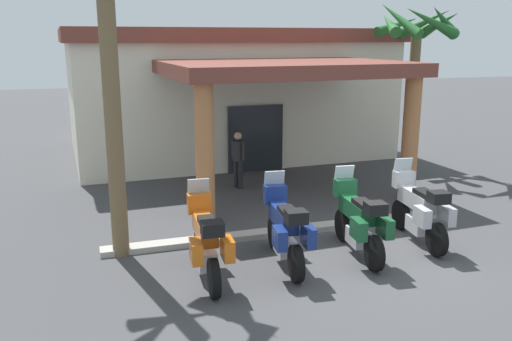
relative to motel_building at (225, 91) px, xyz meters
The scene contains 9 objects.
ground_plane 10.70m from the motel_building, 89.41° to the right, with size 80.00×80.00×0.00m, color #424244.
motel_building is the anchor object (origin of this frame).
motorcycle_orange 11.12m from the motel_building, 106.75° to the right, with size 0.73×2.21×1.61m.
motorcycle_blue 10.66m from the motel_building, 99.00° to the right, with size 0.75×2.21×1.61m.
motorcycle_green 10.55m from the motel_building, 90.69° to the right, with size 0.74×2.21×1.61m.
motorcycle_silver 10.41m from the motel_building, 82.20° to the right, with size 0.77×2.21×1.61m.
pedestrian 5.29m from the motel_building, 101.05° to the right, with size 0.32×0.49×1.60m.
palm_tree_near_portico 6.89m from the motel_building, 41.53° to the right, with size 2.58×2.64×5.29m.
curb_strip 9.21m from the motel_building, 95.70° to the right, with size 8.09×0.36×0.12m, color #ADA89E.
Camera 1 is at (-5.22, -8.78, 4.14)m, focal length 38.00 mm.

